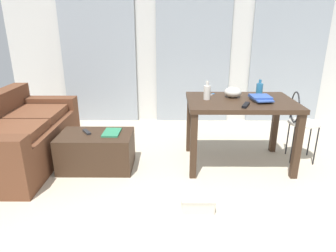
% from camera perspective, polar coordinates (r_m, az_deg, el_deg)
% --- Properties ---
extents(ground_plane, '(7.98, 7.98, 0.00)m').
position_cam_1_polar(ground_plane, '(3.32, 6.82, -9.67)').
color(ground_plane, beige).
extents(wall_back, '(5.92, 0.10, 2.66)m').
position_cam_1_polar(wall_back, '(4.97, 4.85, 16.14)').
color(wall_back, silver).
rests_on(wall_back, ground).
extents(curtains, '(4.21, 0.03, 2.30)m').
position_cam_1_polar(curtains, '(4.90, 4.87, 14.01)').
color(curtains, '#99A3AD').
rests_on(curtains, ground).
extents(couch, '(0.87, 1.71, 0.80)m').
position_cam_1_polar(couch, '(3.93, -26.74, -1.89)').
color(couch, brown).
rests_on(couch, ground).
extents(coffee_table, '(0.82, 0.51, 0.41)m').
position_cam_1_polar(coffee_table, '(3.52, -13.51, -4.64)').
color(coffee_table, '#382619').
rests_on(coffee_table, ground).
extents(craft_table, '(1.19, 0.81, 0.78)m').
position_cam_1_polar(craft_table, '(3.46, 13.66, 3.05)').
color(craft_table, '#382619').
rests_on(craft_table, ground).
extents(wire_chair, '(0.37, 0.39, 0.84)m').
position_cam_1_polar(wire_chair, '(3.84, 23.90, 1.49)').
color(wire_chair, silver).
rests_on(wire_chair, ground).
extents(bottle_near, '(0.08, 0.08, 0.19)m').
position_cam_1_polar(bottle_near, '(3.67, 17.10, 6.75)').
color(bottle_near, teal).
rests_on(bottle_near, craft_table).
extents(bottle_far, '(0.08, 0.08, 0.21)m').
position_cam_1_polar(bottle_far, '(3.37, 7.48, 6.45)').
color(bottle_far, beige).
rests_on(bottle_far, craft_table).
extents(bowl, '(0.20, 0.20, 0.12)m').
position_cam_1_polar(bowl, '(3.53, 12.30, 6.34)').
color(bowl, beige).
rests_on(bowl, craft_table).
extents(book_stack, '(0.23, 0.32, 0.06)m').
position_cam_1_polar(book_stack, '(3.45, 17.35, 5.11)').
color(book_stack, '#4C4C51').
rests_on(book_stack, craft_table).
extents(tv_remote_on_table, '(0.12, 0.19, 0.03)m').
position_cam_1_polar(tv_remote_on_table, '(3.18, 14.67, 3.90)').
color(tv_remote_on_table, black).
rests_on(tv_remote_on_table, craft_table).
extents(scissors, '(0.09, 0.11, 0.00)m').
position_cam_1_polar(scissors, '(3.64, 8.47, 6.08)').
color(scissors, '#9EA0A5').
rests_on(scissors, craft_table).
extents(tv_remote_primary, '(0.13, 0.16, 0.02)m').
position_cam_1_polar(tv_remote_primary, '(3.50, -15.30, -1.10)').
color(tv_remote_primary, '#232326').
rests_on(tv_remote_primary, coffee_table).
extents(magazine, '(0.19, 0.28, 0.02)m').
position_cam_1_polar(magazine, '(3.42, -10.72, -1.23)').
color(magazine, '#2D7F56').
rests_on(magazine, coffee_table).
extents(shoebox, '(0.30, 0.19, 0.13)m').
position_cam_1_polar(shoebox, '(2.78, 5.69, -14.43)').
color(shoebox, beige).
rests_on(shoebox, ground).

